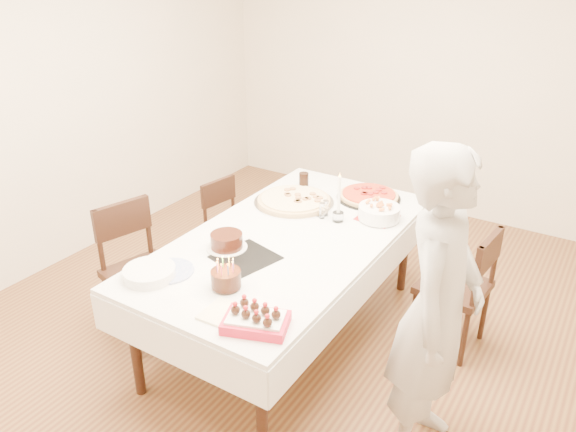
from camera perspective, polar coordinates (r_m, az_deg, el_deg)
The scene contains 22 objects.
floor at distance 3.90m, azimuth 1.26°, elevation -12.22°, with size 5.00×5.00×0.00m, color #56301D.
wall_back at distance 5.48m, azimuth 15.48°, elevation 13.83°, with size 4.50×0.04×2.70m, color beige.
wall_left at distance 4.76m, azimuth -22.91°, elevation 11.06°, with size 0.04×5.00×2.70m, color beige.
dining_table at distance 3.71m, azimuth 0.00°, elevation -7.23°, with size 1.14×2.14×0.75m, color silver.
chair_right_savory at distance 3.77m, azimuth 16.44°, elevation -6.92°, with size 0.44×0.44×0.86m, color black, non-canonical shape.
chair_left_savory at distance 4.40m, azimuth -5.46°, elevation -1.49°, with size 0.40×0.40×0.78m, color black, non-canonical shape.
chair_left_dessert at distance 3.80m, azimuth -14.53°, elevation -5.80°, with size 0.47×0.47×0.92m, color black, non-canonical shape.
person at distance 2.79m, azimuth 14.90°, elevation -9.34°, with size 0.61×0.40×1.67m, color #B8B3AD.
pizza_white at distance 3.97m, azimuth 0.61°, elevation 1.61°, with size 0.57×0.57×0.04m, color beige.
pizza_pepperoni at distance 4.09m, azimuth 8.19°, elevation 2.06°, with size 0.46×0.46×0.04m, color red.
red_placemat at distance 3.81m, azimuth 9.04°, elevation -0.17°, with size 0.24×0.24×0.01m, color #B21E1E.
pasta_bowl at distance 3.77m, azimuth 9.25°, elevation 0.36°, with size 0.28×0.28×0.09m, color white.
taper_candle at distance 3.66m, azimuth 5.19°, elevation 1.88°, with size 0.07×0.07×0.34m, color white.
shaker_pair at distance 3.74m, azimuth 3.48°, elevation 0.55°, with size 0.09×0.09×0.11m, color white, non-canonical shape.
cola_glass at distance 4.18m, azimuth 1.61°, elevation 3.53°, with size 0.07×0.07×0.13m, color black.
layer_cake at distance 3.38m, azimuth -6.25°, elevation -2.57°, with size 0.25×0.25×0.10m, color black.
cake_board at distance 3.30m, azimuth -4.33°, elevation -4.26°, with size 0.32×0.32×0.01m, color black.
birthday_cake at distance 2.99m, azimuth -6.35°, elevation -5.79°, with size 0.16×0.16×0.16m, color #3A1C0F.
strawberry_box at distance 2.72m, azimuth -3.28°, elevation -10.56°, with size 0.31×0.20×0.08m, color red, non-canonical shape.
box_lid at distance 2.81m, azimuth -5.64°, elevation -10.24°, with size 0.31×0.21×0.03m, color beige.
plate_stack at distance 3.18m, azimuth -13.90°, elevation -5.62°, with size 0.29×0.29×0.06m, color white.
china_plate at distance 3.22m, azimuth -12.00°, elevation -5.48°, with size 0.28×0.28×0.01m, color white.
Camera 1 is at (1.57, -2.64, 2.40)m, focal length 35.00 mm.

